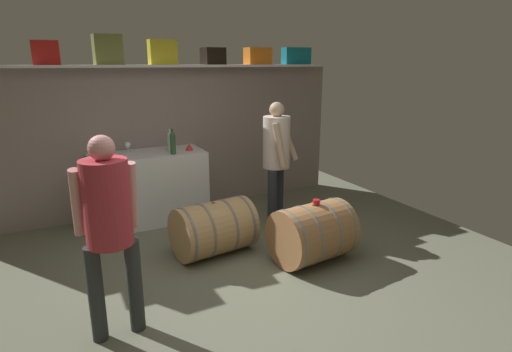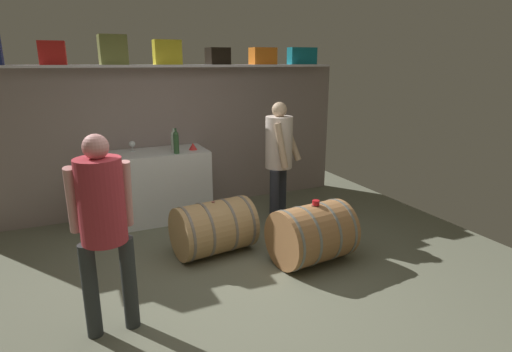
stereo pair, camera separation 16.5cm
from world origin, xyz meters
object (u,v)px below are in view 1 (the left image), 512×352
object	(u,v)px
toolcase_black	(213,56)
wine_barrel_far	(214,228)
winemaker_pouring	(277,152)
wine_bottle_green	(173,143)
toolcase_red	(46,53)
wine_bottle_clear	(170,141)
work_cabinet	(150,187)
toolcase_olive	(108,50)
wine_glass	(128,145)
toolcase_teal	(296,56)
toolcase_orange	(258,56)
red_funnel	(189,147)
visitor_tasting	(108,218)
wine_barrel_near	(313,233)
tasting_cup	(316,202)
toolcase_yellow	(163,52)

from	to	relation	value
toolcase_black	wine_barrel_far	distance (m)	2.47
winemaker_pouring	wine_bottle_green	bearing A→B (deg)	-72.53
toolcase_red	wine_bottle_clear	distance (m)	1.73
toolcase_red	work_cabinet	size ratio (longest dim) A/B	0.20
wine_bottle_green	toolcase_red	bearing A→B (deg)	159.96
toolcase_olive	wine_glass	distance (m)	1.19
wine_bottle_clear	wine_bottle_green	xyz separation A→B (m)	(-0.03, -0.23, 0.02)
toolcase_teal	work_cabinet	xyz separation A→B (m)	(-2.35, -0.24, -1.67)
toolcase_black	work_cabinet	bearing A→B (deg)	-170.33
wine_glass	toolcase_olive	bearing A→B (deg)	141.07
toolcase_orange	wine_bottle_clear	distance (m)	1.78
toolcase_olive	red_funnel	xyz separation A→B (m)	(0.87, -0.33, -1.22)
wine_bottle_clear	visitor_tasting	bearing A→B (deg)	-115.17
toolcase_teal	wine_glass	distance (m)	2.80
wine_barrel_near	tasting_cup	size ratio (longest dim) A/B	11.66
tasting_cup	winemaker_pouring	size ratio (longest dim) A/B	0.05
wine_bottle_clear	wine_glass	distance (m)	0.54
toolcase_teal	work_cabinet	bearing A→B (deg)	-170.77
wine_bottle_green	wine_bottle_clear	bearing A→B (deg)	83.46
wine_bottle_green	red_funnel	size ratio (longest dim) A/B	2.93
wine_bottle_clear	red_funnel	size ratio (longest dim) A/B	2.60
toolcase_teal	wine_barrel_near	bearing A→B (deg)	-113.34
winemaker_pouring	wine_barrel_near	bearing A→B (deg)	38.86
work_cabinet	toolcase_teal	bearing A→B (deg)	5.88
work_cabinet	wine_bottle_clear	world-z (taller)	wine_bottle_clear
toolcase_yellow	wine_barrel_near	size ratio (longest dim) A/B	0.40
toolcase_yellow	visitor_tasting	world-z (taller)	toolcase_yellow
toolcase_black	toolcase_teal	world-z (taller)	toolcase_teal
red_funnel	tasting_cup	distance (m)	2.01
wine_glass	work_cabinet	bearing A→B (deg)	-33.89
wine_barrel_near	wine_bottle_green	bearing A→B (deg)	113.42
work_cabinet	wine_bottle_clear	xyz separation A→B (m)	(0.31, 0.00, 0.59)
toolcase_teal	visitor_tasting	distance (m)	4.18
toolcase_yellow	wine_barrel_far	distance (m)	2.42
wine_bottle_green	work_cabinet	bearing A→B (deg)	140.85
toolcase_black	wine_bottle_clear	distance (m)	1.31
toolcase_orange	wine_barrel_far	xyz separation A→B (m)	(-1.31, -1.54, -1.83)
toolcase_olive	toolcase_teal	world-z (taller)	toolcase_olive
toolcase_red	visitor_tasting	distance (m)	2.80
work_cabinet	red_funnel	size ratio (longest dim) A/B	12.95
toolcase_olive	winemaker_pouring	bearing A→B (deg)	-34.47
toolcase_teal	toolcase_olive	bearing A→B (deg)	-176.65
wine_bottle_green	wine_barrel_far	xyz separation A→B (m)	(0.12, -1.07, -0.78)
toolcase_black	wine_barrel_far	world-z (taller)	toolcase_black
visitor_tasting	wine_bottle_clear	bearing A→B (deg)	64.46
winemaker_pouring	work_cabinet	bearing A→B (deg)	-74.65
toolcase_teal	work_cabinet	size ratio (longest dim) A/B	0.29
work_cabinet	wine_bottle_green	xyz separation A→B (m)	(0.28, -0.23, 0.61)
toolcase_orange	wine_barrel_near	distance (m)	2.86
red_funnel	wine_barrel_far	bearing A→B (deg)	-96.33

